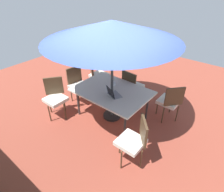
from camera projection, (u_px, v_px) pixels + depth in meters
ground_plane at (112, 117)px, 4.80m from camera, size 10.00×10.00×0.02m
dining_table at (112, 92)px, 4.41m from camera, size 1.72×1.21×0.77m
patio_umbrella at (112, 31)px, 3.64m from camera, size 2.79×2.79×2.32m
chair_southeast at (97, 74)px, 5.60m from camera, size 0.58×0.58×0.98m
chair_southwest at (170, 101)px, 4.41m from camera, size 0.59×0.58×0.98m
chair_northwest at (134, 139)px, 3.38m from camera, size 0.59×0.59×0.98m
chair_south at (132, 85)px, 5.01m from camera, size 0.47×0.48×0.98m
chair_east at (78, 83)px, 5.11m from camera, size 0.49×0.48×0.98m
chair_northeast at (55, 96)px, 4.58m from camera, size 0.58×0.58×0.98m
laptop at (113, 94)px, 4.16m from camera, size 0.39×0.35×0.21m
cup at (114, 84)px, 4.56m from camera, size 0.07×0.07×0.08m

